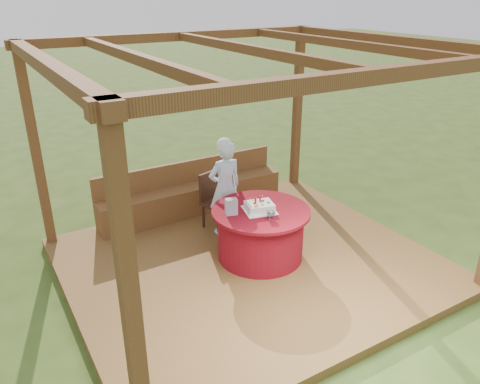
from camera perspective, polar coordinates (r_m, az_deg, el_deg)
name	(u,v)px	position (r m, az deg, el deg)	size (l,w,h in m)	color
ground	(250,268)	(6.27, 1.19, -9.20)	(60.00, 60.00, 0.00)	#304617
deck	(250,264)	(6.24, 1.19, -8.74)	(4.50, 4.00, 0.12)	brown
pergola	(251,84)	(5.37, 1.41, 12.98)	(4.50, 4.00, 2.72)	brown
bench	(192,196)	(7.42, -5.83, -0.47)	(3.00, 0.42, 0.80)	brown
table	(261,233)	(6.11, 2.52, -5.02)	(1.27, 1.27, 0.69)	maroon
chair	(214,198)	(6.87, -3.15, -0.74)	(0.48, 0.48, 0.83)	#3B1E13
elderly_woman	(225,186)	(6.59, -1.85, 0.69)	(0.50, 0.33, 1.43)	#A7D4F8
birthday_cake	(259,207)	(5.92, 2.39, -1.79)	(0.47, 0.47, 0.18)	white
gift_bag	(231,207)	(5.79, -1.07, -1.79)	(0.15, 0.09, 0.21)	#C881B4
drinking_glass	(271,215)	(5.71, 3.78, -2.84)	(0.11, 0.11, 0.10)	white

